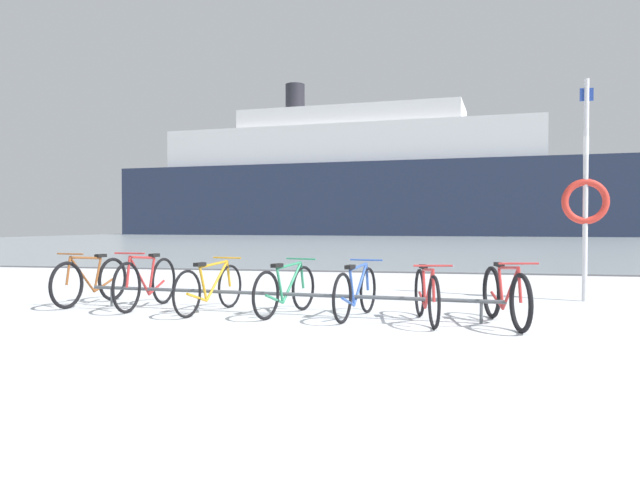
{
  "coord_description": "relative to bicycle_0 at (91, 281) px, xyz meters",
  "views": [
    {
      "loc": [
        1.07,
        -5.7,
        1.22
      ],
      "look_at": [
        -0.94,
        4.46,
        0.96
      ],
      "focal_mm": 34.59,
      "sensor_mm": 36.0,
      "label": 1
    }
  ],
  "objects": [
    {
      "name": "ferry_ship",
      "position": [
        -4.24,
        63.9,
        5.76
      ],
      "size": [
        58.45,
        18.9,
        18.25
      ],
      "color": "#232D47",
      "rests_on": "ground"
    },
    {
      "name": "ground",
      "position": [
        4.17,
        51.1,
        -0.4
      ],
      "size": [
        80.0,
        132.0,
        0.08
      ],
      "color": "silver"
    },
    {
      "name": "bicycle_4",
      "position": [
        4.15,
        -0.56,
        -0.02
      ],
      "size": [
        0.5,
        1.6,
        0.75
      ],
      "color": "black",
      "rests_on": "ground"
    },
    {
      "name": "bicycle_1",
      "position": [
        1.04,
        -0.24,
        0.01
      ],
      "size": [
        0.46,
        1.74,
        0.83
      ],
      "color": "black",
      "rests_on": "ground"
    },
    {
      "name": "rescue_post",
      "position": [
        7.48,
        1.88,
        1.31
      ],
      "size": [
        0.72,
        0.11,
        3.52
      ],
      "color": "silver",
      "rests_on": "ground"
    },
    {
      "name": "bicycle_3",
      "position": [
        3.19,
        -0.47,
        -0.02
      ],
      "size": [
        0.58,
        1.58,
        0.75
      ],
      "color": "black",
      "rests_on": "ground"
    },
    {
      "name": "bicycle_5",
      "position": [
        5.06,
        -0.75,
        -0.02
      ],
      "size": [
        0.5,
        1.6,
        0.75
      ],
      "color": "black",
      "rests_on": "ground"
    },
    {
      "name": "bicycle_0",
      "position": [
        0.0,
        0.0,
        0.0
      ],
      "size": [
        0.46,
        1.71,
        0.8
      ],
      "color": "black",
      "rests_on": "ground"
    },
    {
      "name": "bike_rack",
      "position": [
        3.08,
        -0.45,
        -0.09
      ],
      "size": [
        5.88,
        0.72,
        0.31
      ],
      "color": "#4C5156",
      "rests_on": "ground"
    },
    {
      "name": "bicycle_6",
      "position": [
        6.0,
        -0.77,
        -0.01
      ],
      "size": [
        0.55,
        1.73,
        0.79
      ],
      "color": "black",
      "rests_on": "ground"
    },
    {
      "name": "bicycle_2",
      "position": [
        2.1,
        -0.46,
        -0.02
      ],
      "size": [
        0.51,
        1.68,
        0.75
      ],
      "color": "black",
      "rests_on": "ground"
    }
  ]
}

